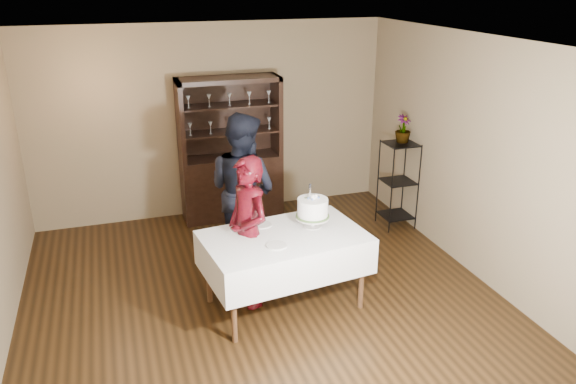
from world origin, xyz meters
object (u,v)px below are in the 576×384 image
potted_plant (403,129)px  china_hutch (231,172)px  plant_etagere (398,181)px  cake (313,209)px  cake_table (284,252)px  woman (248,232)px  man (243,189)px

potted_plant → china_hutch: bearing=154.5°
china_hutch → plant_etagere: size_ratio=1.67×
china_hutch → cake: china_hutch is taller
china_hutch → potted_plant: 2.45m
plant_etagere → cake: 2.23m
cake_table → woman: (-0.33, 0.18, 0.19)m
potted_plant → woman: bearing=-152.0°
plant_etagere → woman: (-2.42, -1.27, 0.16)m
cake → woman: bearing=173.9°
china_hutch → cake_table: (-0.01, -2.50, -0.04)m
plant_etagere → cake_table: bearing=-145.2°
potted_plant → cake_table: bearing=-145.0°
china_hutch → potted_plant: china_hutch is taller
woman → man: size_ratio=0.88×
cake → china_hutch: bearing=98.0°
woman → potted_plant: (2.46, 1.31, 0.56)m
china_hutch → woman: bearing=-98.3°
cake_table → plant_etagere: bearing=34.8°
china_hutch → plant_etagere: (2.08, -1.05, -0.01)m
china_hutch → woman: 2.35m
plant_etagere → woman: woman is taller
plant_etagere → man: 2.28m
woman → potted_plant: size_ratio=4.40×
cake → potted_plant: size_ratio=1.33×
woman → plant_etagere: bearing=98.3°
woman → potted_plant: 2.84m
cake_table → man: man is taller
woman → cake: bearing=64.6°
cake_table → woman: bearing=151.0°
cake → potted_plant: (1.78, 1.38, 0.36)m
man → china_hutch: bearing=-43.4°
cake_table → woman: 0.42m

